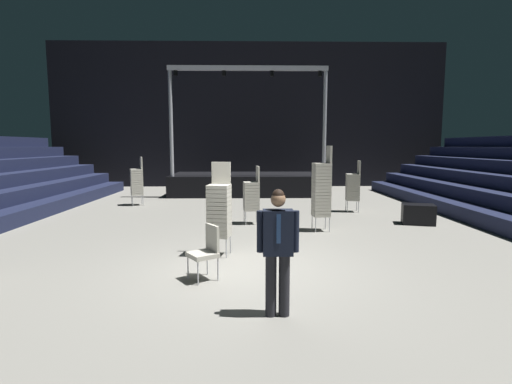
{
  "coord_description": "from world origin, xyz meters",
  "views": [
    {
      "loc": [
        0.02,
        -7.11,
        2.3
      ],
      "look_at": [
        0.16,
        0.42,
        1.4
      ],
      "focal_mm": 27.09,
      "sensor_mm": 36.0,
      "label": 1
    }
  ],
  "objects_px": {
    "man_with_tie": "(278,245)",
    "chair_stack_rear_left": "(137,181)",
    "loose_chair_near_man": "(206,249)",
    "chair_stack_mid_right": "(353,186)",
    "chair_stack_front_right": "(322,189)",
    "chair_stack_mid_centre": "(252,195)",
    "equipment_road_case": "(418,214)",
    "chair_stack_mid_left": "(219,209)",
    "stage_riser": "(248,182)"
  },
  "relations": [
    {
      "from": "man_with_tie",
      "to": "chair_stack_rear_left",
      "type": "bearing_deg",
      "value": -64.4
    },
    {
      "from": "loose_chair_near_man",
      "to": "chair_stack_mid_right",
      "type": "bearing_deg",
      "value": -67.03
    },
    {
      "from": "man_with_tie",
      "to": "chair_stack_front_right",
      "type": "height_order",
      "value": "chair_stack_front_right"
    },
    {
      "from": "chair_stack_mid_centre",
      "to": "equipment_road_case",
      "type": "xyz_separation_m",
      "value": [
        4.93,
        -0.15,
        -0.56
      ]
    },
    {
      "from": "chair_stack_front_right",
      "to": "equipment_road_case",
      "type": "bearing_deg",
      "value": -79.38
    },
    {
      "from": "chair_stack_mid_left",
      "to": "equipment_road_case",
      "type": "distance_m",
      "value": 6.5
    },
    {
      "from": "stage_riser",
      "to": "chair_stack_mid_right",
      "type": "bearing_deg",
      "value": -54.87
    },
    {
      "from": "chair_stack_mid_left",
      "to": "chair_stack_rear_left",
      "type": "distance_m",
      "value": 7.93
    },
    {
      "from": "chair_stack_front_right",
      "to": "loose_chair_near_man",
      "type": "height_order",
      "value": "chair_stack_front_right"
    },
    {
      "from": "equipment_road_case",
      "to": "loose_chair_near_man",
      "type": "relative_size",
      "value": 0.95
    },
    {
      "from": "chair_stack_front_right",
      "to": "man_with_tie",
      "type": "bearing_deg",
      "value": 158.54
    },
    {
      "from": "chair_stack_mid_left",
      "to": "stage_riser",
      "type": "bearing_deg",
      "value": -82.95
    },
    {
      "from": "stage_riser",
      "to": "chair_stack_mid_centre",
      "type": "relative_size",
      "value": 4.23
    },
    {
      "from": "stage_riser",
      "to": "equipment_road_case",
      "type": "relative_size",
      "value": 8.03
    },
    {
      "from": "man_with_tie",
      "to": "chair_stack_mid_right",
      "type": "height_order",
      "value": "chair_stack_mid_right"
    },
    {
      "from": "chair_stack_mid_left",
      "to": "chair_stack_mid_centre",
      "type": "bearing_deg",
      "value": -91.67
    },
    {
      "from": "man_with_tie",
      "to": "chair_stack_mid_right",
      "type": "relative_size",
      "value": 0.97
    },
    {
      "from": "man_with_tie",
      "to": "equipment_road_case",
      "type": "relative_size",
      "value": 1.93
    },
    {
      "from": "loose_chair_near_man",
      "to": "stage_riser",
      "type": "bearing_deg",
      "value": -37.73
    },
    {
      "from": "man_with_tie",
      "to": "chair_stack_mid_centre",
      "type": "relative_size",
      "value": 1.02
    },
    {
      "from": "chair_stack_rear_left",
      "to": "man_with_tie",
      "type": "bearing_deg",
      "value": -176.42
    },
    {
      "from": "chair_stack_mid_centre",
      "to": "chair_stack_rear_left",
      "type": "distance_m",
      "value": 5.76
    },
    {
      "from": "stage_riser",
      "to": "loose_chair_near_man",
      "type": "xyz_separation_m",
      "value": [
        -0.72,
        -12.03,
        -0.04
      ]
    },
    {
      "from": "man_with_tie",
      "to": "chair_stack_rear_left",
      "type": "distance_m",
      "value": 11.02
    },
    {
      "from": "chair_stack_front_right",
      "to": "chair_stack_mid_right",
      "type": "relative_size",
      "value": 1.28
    },
    {
      "from": "chair_stack_mid_right",
      "to": "stage_riser",
      "type": "bearing_deg",
      "value": 41.45
    },
    {
      "from": "stage_riser",
      "to": "chair_stack_rear_left",
      "type": "xyz_separation_m",
      "value": [
        -4.32,
        -3.56,
        0.37
      ]
    },
    {
      "from": "man_with_tie",
      "to": "chair_stack_mid_left",
      "type": "relative_size",
      "value": 0.88
    },
    {
      "from": "chair_stack_mid_right",
      "to": "man_with_tie",
      "type": "bearing_deg",
      "value": 164.92
    },
    {
      "from": "chair_stack_front_right",
      "to": "loose_chair_near_man",
      "type": "distance_m",
      "value": 4.7
    },
    {
      "from": "stage_riser",
      "to": "equipment_road_case",
      "type": "height_order",
      "value": "stage_riser"
    },
    {
      "from": "stage_riser",
      "to": "chair_stack_mid_centre",
      "type": "bearing_deg",
      "value": -89.17
    },
    {
      "from": "chair_stack_mid_left",
      "to": "chair_stack_mid_centre",
      "type": "relative_size",
      "value": 1.15
    },
    {
      "from": "chair_stack_mid_centre",
      "to": "equipment_road_case",
      "type": "height_order",
      "value": "chair_stack_mid_centre"
    },
    {
      "from": "equipment_road_case",
      "to": "chair_stack_front_right",
      "type": "bearing_deg",
      "value": -164.57
    },
    {
      "from": "man_with_tie",
      "to": "chair_stack_mid_right",
      "type": "distance_m",
      "value": 8.92
    },
    {
      "from": "chair_stack_front_right",
      "to": "chair_stack_mid_left",
      "type": "relative_size",
      "value": 1.17
    },
    {
      "from": "man_with_tie",
      "to": "loose_chair_near_man",
      "type": "distance_m",
      "value": 1.92
    },
    {
      "from": "chair_stack_front_right",
      "to": "loose_chair_near_man",
      "type": "relative_size",
      "value": 2.44
    },
    {
      "from": "chair_stack_mid_right",
      "to": "loose_chair_near_man",
      "type": "xyz_separation_m",
      "value": [
        -4.38,
        -6.82,
        -0.37
      ]
    },
    {
      "from": "man_with_tie",
      "to": "loose_chair_near_man",
      "type": "bearing_deg",
      "value": -52.67
    },
    {
      "from": "man_with_tie",
      "to": "stage_riser",
      "type": "bearing_deg",
      "value": -88.05
    },
    {
      "from": "chair_stack_mid_left",
      "to": "equipment_road_case",
      "type": "relative_size",
      "value": 2.18
    },
    {
      "from": "chair_stack_rear_left",
      "to": "equipment_road_case",
      "type": "height_order",
      "value": "chair_stack_rear_left"
    },
    {
      "from": "stage_riser",
      "to": "chair_stack_rear_left",
      "type": "distance_m",
      "value": 5.61
    },
    {
      "from": "equipment_road_case",
      "to": "loose_chair_near_man",
      "type": "bearing_deg",
      "value": -141.1
    },
    {
      "from": "stage_riser",
      "to": "chair_stack_mid_left",
      "type": "relative_size",
      "value": 3.68
    },
    {
      "from": "stage_riser",
      "to": "chair_stack_mid_left",
      "type": "xyz_separation_m",
      "value": [
        -0.6,
        -10.56,
        0.41
      ]
    },
    {
      "from": "chair_stack_mid_right",
      "to": "chair_stack_mid_centre",
      "type": "height_order",
      "value": "chair_stack_mid_right"
    },
    {
      "from": "chair_stack_mid_right",
      "to": "equipment_road_case",
      "type": "bearing_deg",
      "value": -141.62
    }
  ]
}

